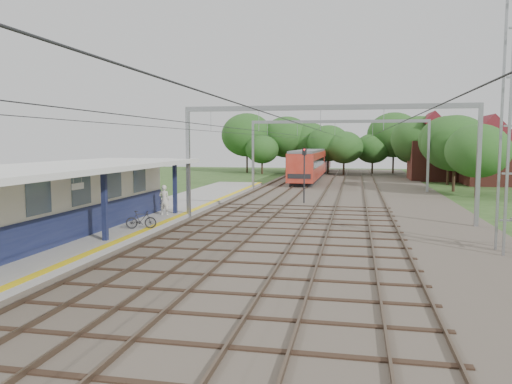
# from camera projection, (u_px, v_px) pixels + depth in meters

# --- Properties ---
(ground) EXTENTS (160.00, 160.00, 0.00)m
(ground) POSITION_uv_depth(u_px,v_px,m) (184.00, 294.00, 15.86)
(ground) COLOR #2D4C1E
(ground) RESTS_ON ground
(ballast_bed) EXTENTS (18.00, 90.00, 0.10)m
(ballast_bed) POSITION_uv_depth(u_px,v_px,m) (341.00, 196.00, 44.34)
(ballast_bed) COLOR #473D33
(ballast_bed) RESTS_ON ground
(platform) EXTENTS (5.00, 52.00, 0.35)m
(platform) POSITION_uv_depth(u_px,v_px,m) (145.00, 217.00, 30.97)
(platform) COLOR gray
(platform) RESTS_ON ground
(yellow_stripe) EXTENTS (0.45, 52.00, 0.01)m
(yellow_stripe) POSITION_uv_depth(u_px,v_px,m) (180.00, 215.00, 30.51)
(yellow_stripe) COLOR yellow
(yellow_stripe) RESTS_ON platform
(station_building) EXTENTS (3.41, 18.00, 3.40)m
(station_building) POSITION_uv_depth(u_px,v_px,m) (58.00, 200.00, 24.22)
(station_building) COLOR beige
(station_building) RESTS_ON platform
(canopy) EXTENTS (6.40, 20.00, 3.44)m
(canopy) POSITION_uv_depth(u_px,v_px,m) (66.00, 168.00, 22.87)
(canopy) COLOR #13193D
(canopy) RESTS_ON platform
(rail_tracks) EXTENTS (11.80, 88.00, 0.15)m
(rail_tracks) POSITION_uv_depth(u_px,v_px,m) (312.00, 194.00, 44.81)
(rail_tracks) COLOR brown
(rail_tracks) RESTS_ON ballast_bed
(catenary_system) EXTENTS (17.22, 88.00, 7.00)m
(catenary_system) POSITION_uv_depth(u_px,v_px,m) (332.00, 134.00, 39.31)
(catenary_system) COLOR gray
(catenary_system) RESTS_ON ground
(tree_band) EXTENTS (31.72, 30.88, 8.82)m
(tree_band) POSITION_uv_depth(u_px,v_px,m) (346.00, 142.00, 70.34)
(tree_band) COLOR #382619
(tree_band) RESTS_ON ground
(house_near) EXTENTS (7.00, 6.12, 7.89)m
(house_near) POSITION_uv_depth(u_px,v_px,m) (498.00, 159.00, 56.32)
(house_near) COLOR brown
(house_near) RESTS_ON ground
(house_far) EXTENTS (8.00, 6.12, 8.66)m
(house_far) POSITION_uv_depth(u_px,v_px,m) (442.00, 155.00, 63.13)
(house_far) COLOR brown
(house_far) RESTS_ON ground
(person) EXTENTS (0.69, 0.46, 1.86)m
(person) POSITION_uv_depth(u_px,v_px,m) (164.00, 200.00, 30.80)
(person) COLOR beige
(person) RESTS_ON platform
(bicycle) EXTENTS (1.62, 0.92, 0.94)m
(bicycle) POSITION_uv_depth(u_px,v_px,m) (141.00, 220.00, 25.86)
(bicycle) COLOR black
(bicycle) RESTS_ON platform
(train) EXTENTS (2.89, 36.00, 3.80)m
(train) POSITION_uv_depth(u_px,v_px,m) (314.00, 162.00, 69.43)
(train) COLOR black
(train) RESTS_ON ballast_bed
(signal_post) EXTENTS (0.35, 0.31, 4.38)m
(signal_post) POSITION_uv_depth(u_px,v_px,m) (304.00, 169.00, 38.72)
(signal_post) COLOR black
(signal_post) RESTS_ON ground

